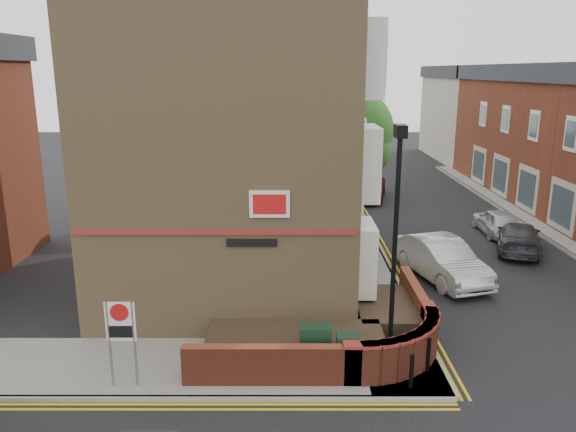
# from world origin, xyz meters

# --- Properties ---
(ground) EXTENTS (120.00, 120.00, 0.00)m
(ground) POSITION_xyz_m (0.00, 0.00, 0.00)
(ground) COLOR black
(ground) RESTS_ON ground
(pavement_corner) EXTENTS (13.00, 3.00, 0.12)m
(pavement_corner) POSITION_xyz_m (-3.50, 1.50, 0.06)
(pavement_corner) COLOR gray
(pavement_corner) RESTS_ON ground
(pavement_main) EXTENTS (2.00, 32.00, 0.12)m
(pavement_main) POSITION_xyz_m (2.00, 16.00, 0.06)
(pavement_main) COLOR gray
(pavement_main) RESTS_ON ground
(kerb_side) EXTENTS (13.00, 0.15, 0.12)m
(kerb_side) POSITION_xyz_m (-3.50, 0.00, 0.06)
(kerb_side) COLOR gray
(kerb_side) RESTS_ON ground
(kerb_main_near) EXTENTS (0.15, 32.00, 0.12)m
(kerb_main_near) POSITION_xyz_m (3.00, 16.00, 0.06)
(kerb_main_near) COLOR gray
(kerb_main_near) RESTS_ON ground
(kerb_main_far) EXTENTS (0.15, 40.00, 0.12)m
(kerb_main_far) POSITION_xyz_m (11.00, 13.00, 0.06)
(kerb_main_far) COLOR gray
(kerb_main_far) RESTS_ON ground
(yellow_lines_side) EXTENTS (13.00, 0.28, 0.01)m
(yellow_lines_side) POSITION_xyz_m (-3.50, -0.25, 0.01)
(yellow_lines_side) COLOR gold
(yellow_lines_side) RESTS_ON ground
(yellow_lines_main) EXTENTS (0.28, 32.00, 0.01)m
(yellow_lines_main) POSITION_xyz_m (3.25, 16.00, 0.01)
(yellow_lines_main) COLOR gold
(yellow_lines_main) RESTS_ON ground
(corner_building) EXTENTS (8.95, 10.40, 13.60)m
(corner_building) POSITION_xyz_m (-2.84, 8.00, 6.23)
(corner_building) COLOR #977B50
(corner_building) RESTS_ON ground
(garden_wall) EXTENTS (6.80, 6.00, 1.20)m
(garden_wall) POSITION_xyz_m (0.00, 2.50, 0.00)
(garden_wall) COLOR brown
(garden_wall) RESTS_ON ground
(lamppost) EXTENTS (0.25, 0.50, 6.30)m
(lamppost) POSITION_xyz_m (1.60, 1.20, 3.34)
(lamppost) COLOR black
(lamppost) RESTS_ON pavement_corner
(utility_cabinet_large) EXTENTS (0.80, 0.45, 1.20)m
(utility_cabinet_large) POSITION_xyz_m (-0.30, 1.30, 0.72)
(utility_cabinet_large) COLOR #15301F
(utility_cabinet_large) RESTS_ON pavement_corner
(utility_cabinet_small) EXTENTS (0.55, 0.40, 1.10)m
(utility_cabinet_small) POSITION_xyz_m (0.50, 1.00, 0.67)
(utility_cabinet_small) COLOR #15301F
(utility_cabinet_small) RESTS_ON pavement_corner
(bollard_near) EXTENTS (0.11, 0.11, 0.90)m
(bollard_near) POSITION_xyz_m (2.00, 0.40, 0.57)
(bollard_near) COLOR black
(bollard_near) RESTS_ON pavement_corner
(bollard_far) EXTENTS (0.11, 0.11, 0.90)m
(bollard_far) POSITION_xyz_m (2.60, 1.20, 0.57)
(bollard_far) COLOR black
(bollard_far) RESTS_ON pavement_corner
(zone_sign) EXTENTS (0.72, 0.07, 2.20)m
(zone_sign) POSITION_xyz_m (-5.00, 0.50, 1.64)
(zone_sign) COLOR slate
(zone_sign) RESTS_ON pavement_corner
(far_terrace_cream) EXTENTS (5.40, 12.40, 8.00)m
(far_terrace_cream) POSITION_xyz_m (14.50, 38.00, 4.05)
(far_terrace_cream) COLOR #B5AC96
(far_terrace_cream) RESTS_ON ground
(tree_near) EXTENTS (3.64, 3.65, 6.70)m
(tree_near) POSITION_xyz_m (2.00, 14.05, 4.70)
(tree_near) COLOR #382B1E
(tree_near) RESTS_ON pavement_main
(tree_mid) EXTENTS (4.03, 4.03, 7.42)m
(tree_mid) POSITION_xyz_m (2.00, 22.05, 5.20)
(tree_mid) COLOR #382B1E
(tree_mid) RESTS_ON pavement_main
(tree_far) EXTENTS (3.81, 3.81, 7.00)m
(tree_far) POSITION_xyz_m (2.00, 30.05, 4.91)
(tree_far) COLOR #382B1E
(tree_far) RESTS_ON pavement_main
(traffic_light_assembly) EXTENTS (0.20, 0.16, 4.20)m
(traffic_light_assembly) POSITION_xyz_m (2.40, 25.00, 2.78)
(traffic_light_assembly) COLOR black
(traffic_light_assembly) RESTS_ON pavement_main
(silver_car_near) EXTENTS (2.93, 4.98, 1.55)m
(silver_car_near) POSITION_xyz_m (4.74, 8.08, 0.78)
(silver_car_near) COLOR #B5B6BD
(silver_car_near) RESTS_ON ground
(red_car_main) EXTENTS (3.38, 5.53, 1.43)m
(red_car_main) POSITION_xyz_m (3.65, 21.77, 0.72)
(red_car_main) COLOR maroon
(red_car_main) RESTS_ON ground
(grey_car_far) EXTENTS (3.09, 4.61, 1.24)m
(grey_car_far) POSITION_xyz_m (9.00, 11.48, 0.62)
(grey_car_far) COLOR #333439
(grey_car_far) RESTS_ON ground
(silver_car_far) EXTENTS (1.50, 3.71, 1.26)m
(silver_car_far) POSITION_xyz_m (9.00, 14.00, 0.63)
(silver_car_far) COLOR #B8BCC0
(silver_car_far) RESTS_ON ground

